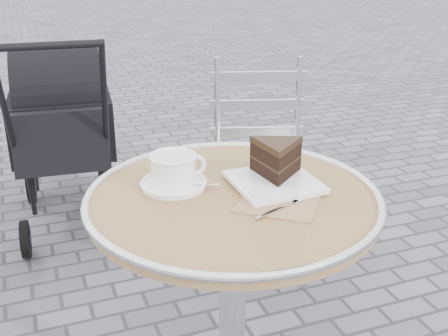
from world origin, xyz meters
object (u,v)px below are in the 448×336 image
object	(u,v)px
baby_stroller	(63,134)
cake_plate_set	(276,164)
cafe_table	(233,254)
cappuccino_set	(174,173)
bistro_chair	(259,142)

from	to	relation	value
baby_stroller	cake_plate_set	bearing A→B (deg)	-68.41
cake_plate_set	cafe_table	bearing A→B (deg)	-166.53
cappuccino_set	bistro_chair	world-z (taller)	bistro_chair
cake_plate_set	baby_stroller	xyz separation A→B (m)	(-0.41, 1.44, -0.35)
cafe_table	cappuccino_set	size ratio (longest dim) A/B	4.13
cake_plate_set	bistro_chair	distance (m)	0.87
cake_plate_set	baby_stroller	distance (m)	1.54
cafe_table	cake_plate_set	xyz separation A→B (m)	(0.13, 0.03, 0.21)
cappuccino_set	bistro_chair	distance (m)	0.93
baby_stroller	cappuccino_set	bearing A→B (deg)	-77.54
cappuccino_set	bistro_chair	size ratio (longest dim) A/B	0.21
cappuccino_set	cafe_table	bearing A→B (deg)	-44.48
cafe_table	baby_stroller	distance (m)	1.51
cafe_table	cake_plate_set	distance (m)	0.25
cafe_table	cake_plate_set	bearing A→B (deg)	14.41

